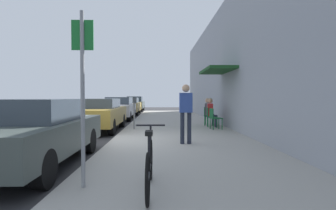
{
  "coord_description": "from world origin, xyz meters",
  "views": [
    {
      "loc": [
        1.54,
        -8.36,
        1.46
      ],
      "look_at": [
        1.93,
        4.88,
        1.07
      ],
      "focal_mm": 28.54,
      "sensor_mm": 36.0,
      "label": 1
    }
  ],
  "objects": [
    {
      "name": "cafe_chair_1",
      "position": [
        3.78,
        3.5,
        0.62
      ],
      "size": [
        0.48,
        0.48,
        0.87
      ],
      "color": "#14592D",
      "rests_on": "sidewalk_slab"
    },
    {
      "name": "sidewalk_slab",
      "position": [
        2.25,
        2.0,
        0.06
      ],
      "size": [
        4.5,
        32.0,
        0.12
      ],
      "primitive_type": "cube",
      "color": "#9E9B93",
      "rests_on": "ground_plane"
    },
    {
      "name": "parked_car_0",
      "position": [
        -1.1,
        -2.72,
        0.73
      ],
      "size": [
        1.8,
        4.4,
        1.42
      ],
      "color": "#47514C",
      "rests_on": "ground_plane"
    },
    {
      "name": "cafe_chair_0",
      "position": [
        3.78,
        2.59,
        0.62
      ],
      "size": [
        0.5,
        0.5,
        0.87
      ],
      "color": "#14592D",
      "rests_on": "sidewalk_slab"
    },
    {
      "name": "parked_car_1",
      "position": [
        -1.1,
        3.23,
        0.73
      ],
      "size": [
        1.8,
        4.4,
        1.39
      ],
      "color": "#A58433",
      "rests_on": "ground_plane"
    },
    {
      "name": "seated_patron_2",
      "position": [
        3.84,
        4.18,
        0.82
      ],
      "size": [
        0.5,
        0.45,
        1.29
      ],
      "color": "#232838",
      "rests_on": "sidewalk_slab"
    },
    {
      "name": "building_facade",
      "position": [
        4.65,
        2.01,
        2.95
      ],
      "size": [
        1.4,
        32.0,
        5.91
      ],
      "color": "#999EA8",
      "rests_on": "ground_plane"
    },
    {
      "name": "parked_car_2",
      "position": [
        -1.1,
        8.91,
        0.75
      ],
      "size": [
        1.8,
        4.4,
        1.46
      ],
      "color": "#B7B7BC",
      "rests_on": "ground_plane"
    },
    {
      "name": "parking_meter",
      "position": [
        0.45,
        2.86,
        0.89
      ],
      "size": [
        0.12,
        0.1,
        1.32
      ],
      "color": "slate",
      "rests_on": "sidewalk_slab"
    },
    {
      "name": "cafe_chair_2",
      "position": [
        3.78,
        4.2,
        0.62
      ],
      "size": [
        0.54,
        0.54,
        0.87
      ],
      "color": "#14592D",
      "rests_on": "sidewalk_slab"
    },
    {
      "name": "ground_plane",
      "position": [
        0.0,
        0.0,
        0.0
      ],
      "size": [
        60.0,
        60.0,
        0.0
      ],
      "primitive_type": "plane",
      "color": "#2D2D30"
    },
    {
      "name": "parked_car_3",
      "position": [
        -1.1,
        14.13,
        0.74
      ],
      "size": [
        1.8,
        4.4,
        1.41
      ],
      "color": "#A58433",
      "rests_on": "ground_plane"
    },
    {
      "name": "pedestrian_standing",
      "position": [
        2.28,
        -0.77,
        1.12
      ],
      "size": [
        0.36,
        0.22,
        1.7
      ],
      "color": "#232838",
      "rests_on": "sidewalk_slab"
    },
    {
      "name": "bicycle_0",
      "position": [
        1.39,
        -4.59,
        0.48
      ],
      "size": [
        0.46,
        1.71,
        0.9
      ],
      "color": "black",
      "rests_on": "sidewalk_slab"
    },
    {
      "name": "street_sign",
      "position": [
        0.4,
        -4.4,
        1.64
      ],
      "size": [
        0.32,
        0.06,
        2.6
      ],
      "color": "gray",
      "rests_on": "sidewalk_slab"
    },
    {
      "name": "parked_car_4",
      "position": [
        -1.1,
        19.63,
        0.78
      ],
      "size": [
        1.8,
        4.4,
        1.53
      ],
      "color": "#47514C",
      "rests_on": "ground_plane"
    },
    {
      "name": "seated_patron_1",
      "position": [
        3.84,
        3.49,
        0.82
      ],
      "size": [
        0.45,
        0.39,
        1.29
      ],
      "color": "#232838",
      "rests_on": "sidewalk_slab"
    }
  ]
}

